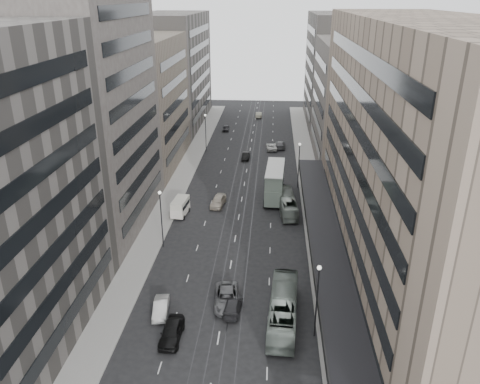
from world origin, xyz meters
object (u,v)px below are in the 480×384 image
(panel_van, at_px, (180,206))
(sedan_0, at_px, (172,332))
(double_decker, at_px, (275,182))
(sedan_2, at_px, (227,298))
(bus_far, at_px, (287,203))
(sedan_1, at_px, (161,308))
(bus_near, at_px, (283,308))

(panel_van, height_order, sedan_0, panel_van)
(double_decker, relative_size, sedan_2, 1.78)
(bus_far, bearing_deg, sedan_0, 63.18)
(sedan_1, bearing_deg, sedan_2, 10.14)
(bus_far, bearing_deg, panel_van, 3.44)
(double_decker, relative_size, panel_van, 2.30)
(panel_van, relative_size, sedan_0, 0.91)
(sedan_2, bearing_deg, panel_van, 108.11)
(bus_far, xyz_separation_m, sedan_0, (-12.22, -31.04, -0.57))
(sedan_2, bearing_deg, bus_far, 68.90)
(bus_near, relative_size, sedan_1, 2.70)
(bus_near, bearing_deg, double_decker, -84.66)
(sedan_0, relative_size, sedan_2, 0.85)
(bus_far, height_order, sedan_0, bus_far)
(bus_far, bearing_deg, sedan_2, 68.43)
(bus_far, xyz_separation_m, panel_van, (-16.74, -2.59, 0.10))
(bus_far, relative_size, sedan_1, 2.35)
(bus_near, bearing_deg, panel_van, -54.14)
(sedan_0, bearing_deg, panel_van, 99.94)
(bus_near, distance_m, bus_far, 27.50)
(bus_near, bearing_deg, sedan_0, 21.20)
(bus_near, xyz_separation_m, panel_van, (-15.73, 24.89, -0.11))
(sedan_0, bearing_deg, sedan_2, 51.81)
(bus_far, bearing_deg, double_decker, -74.01)
(sedan_0, bearing_deg, double_decker, 75.18)
(sedan_0, bearing_deg, bus_near, 18.52)
(sedan_1, distance_m, sedan_2, 7.30)
(panel_van, bearing_deg, double_decker, 33.55)
(double_decker, height_order, sedan_2, double_decker)
(sedan_0, height_order, sedan_2, sedan_0)
(sedan_1, bearing_deg, double_decker, 62.22)
(panel_van, xyz_separation_m, sedan_1, (2.51, -24.51, -0.80))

